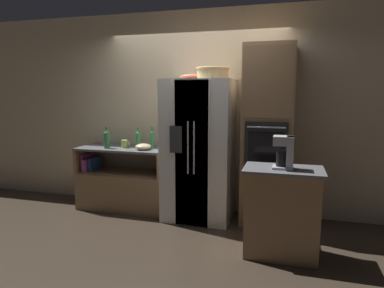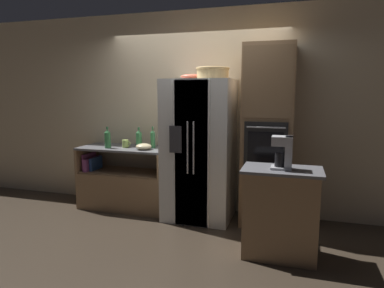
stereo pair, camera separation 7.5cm
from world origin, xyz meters
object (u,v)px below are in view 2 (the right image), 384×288
object	(u,v)px
wicker_basket	(213,72)
bottle_short	(108,139)
bottle_tall	(153,139)
mixing_bowl	(144,146)
fruit_bowl	(191,77)
refrigerator	(199,150)
mug	(126,144)
bottle_wide	(139,139)
coffee_maker	(284,151)
wall_oven	(268,136)

from	to	relation	value
wicker_basket	bottle_short	bearing A→B (deg)	179.33
bottle_tall	mixing_bowl	xyz separation A→B (m)	(-0.07, -0.15, -0.09)
bottle_short	fruit_bowl	bearing A→B (deg)	4.29
refrigerator	mug	distance (m)	1.11
bottle_short	mixing_bowl	xyz separation A→B (m)	(0.54, 0.03, -0.09)
bottle_wide	mixing_bowl	distance (m)	0.20
mug	mixing_bowl	distance (m)	0.33
refrigerator	bottle_short	world-z (taller)	refrigerator
wicker_basket	bottle_short	distance (m)	1.77
wicker_basket	fruit_bowl	world-z (taller)	wicker_basket
coffee_maker	wall_oven	bearing A→B (deg)	104.47
wall_oven	fruit_bowl	xyz separation A→B (m)	(-1.00, -0.03, 0.75)
mixing_bowl	coffee_maker	world-z (taller)	coffee_maker
refrigerator	bottle_tall	distance (m)	0.73
bottle_tall	wall_oven	bearing A→B (deg)	-1.93
fruit_bowl	coffee_maker	distance (m)	1.69
mug	mixing_bowl	xyz separation A→B (m)	(0.32, -0.08, -0.01)
bottle_wide	mug	distance (m)	0.21
refrigerator	wicker_basket	bearing A→B (deg)	-19.62
bottle_tall	bottle_wide	size ratio (longest dim) A/B	1.05
wicker_basket	coffee_maker	world-z (taller)	wicker_basket
mug	fruit_bowl	bearing A→B (deg)	-1.12
refrigerator	bottle_tall	size ratio (longest dim) A/B	6.01
wicker_basket	bottle_wide	xyz separation A→B (m)	(-1.11, 0.16, -0.90)
bottle_wide	refrigerator	bearing A→B (deg)	-5.96
bottle_short	bottle_wide	distance (m)	0.44
fruit_bowl	bottle_short	bearing A→B (deg)	-175.71
refrigerator	mixing_bowl	distance (m)	0.79
wicker_basket	bottle_tall	size ratio (longest dim) A/B	1.36
refrigerator	bottle_short	distance (m)	1.34
fruit_bowl	bottle_wide	world-z (taller)	fruit_bowl
fruit_bowl	bottle_tall	distance (m)	1.04
wall_oven	fruit_bowl	bearing A→B (deg)	-178.19
wall_oven	bottle_tall	size ratio (longest dim) A/B	7.36
bottle_wide	mixing_bowl	bearing A→B (deg)	-43.17
refrigerator	fruit_bowl	bearing A→B (deg)	161.31
refrigerator	mixing_bowl	world-z (taller)	refrigerator
wall_oven	wicker_basket	bearing A→B (deg)	-168.42
bottle_tall	coffee_maker	bearing A→B (deg)	-27.63
bottle_wide	coffee_maker	world-z (taller)	coffee_maker
bottle_tall	bottle_wide	xyz separation A→B (m)	(-0.20, -0.03, -0.00)
refrigerator	wall_oven	distance (m)	0.91
refrigerator	bottle_wide	world-z (taller)	refrigerator
refrigerator	mug	bearing A→B (deg)	176.94
refrigerator	wall_oven	bearing A→B (deg)	4.66
refrigerator	bottle_wide	size ratio (longest dim) A/B	6.33
fruit_bowl	bottle_tall	size ratio (longest dim) A/B	0.93
wall_oven	wicker_basket	distance (m)	1.06
refrigerator	bottle_tall	xyz separation A→B (m)	(-0.71, 0.13, 0.11)
bottle_short	coffee_maker	distance (m)	2.57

